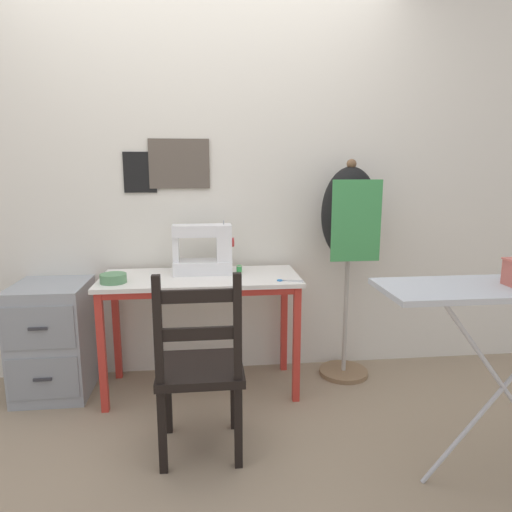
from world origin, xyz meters
name	(u,v)px	position (x,y,z in m)	size (l,w,h in m)	color
ground_plane	(203,409)	(0.00, 0.00, 0.00)	(14.00, 14.00, 0.00)	gray
wall_back	(199,180)	(0.00, 0.57, 1.28)	(10.00, 0.07, 2.55)	silver
sewing_table	(201,292)	(0.00, 0.24, 0.63)	(1.17, 0.51, 0.72)	silver
sewing_machine	(206,251)	(0.04, 0.33, 0.86)	(0.37, 0.17, 0.32)	white
fabric_bowl	(113,278)	(-0.48, 0.15, 0.75)	(0.15, 0.15, 0.05)	#56895B
scissors	(286,281)	(0.49, 0.08, 0.72)	(0.15, 0.08, 0.01)	silver
thread_spool_near_machine	(239,269)	(0.24, 0.32, 0.74)	(0.04, 0.04, 0.04)	green
wooden_chair	(200,369)	(0.00, -0.40, 0.43)	(0.40, 0.38, 0.92)	black
filing_cabinet	(54,339)	(-0.89, 0.32, 0.34)	(0.42, 0.48, 0.68)	#93999E
dress_form	(349,224)	(0.93, 0.34, 1.01)	(0.36, 0.32, 1.41)	#846647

